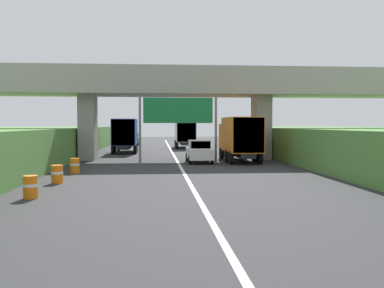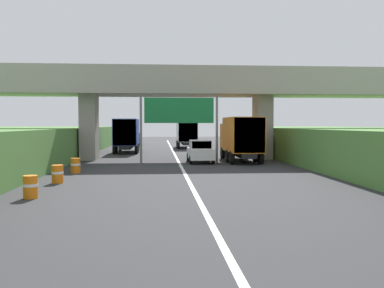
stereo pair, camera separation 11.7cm
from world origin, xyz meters
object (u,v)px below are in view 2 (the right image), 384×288
at_px(truck_orange, 240,137).
at_px(truck_blue, 127,134).
at_px(car_white, 200,151).
at_px(truck_silver, 186,132).
at_px(overhead_highway_sign, 179,114).
at_px(construction_barrel_3, 30,187).
at_px(construction_barrel_5, 75,165).
at_px(car_green, 134,139).
at_px(construction_barrel_4, 57,174).

bearing_deg(truck_orange, truck_blue, 130.02).
bearing_deg(car_white, truck_blue, 117.73).
distance_m(truck_silver, car_white, 20.38).
bearing_deg(truck_orange, overhead_highway_sign, -170.11).
height_order(truck_silver, truck_blue, same).
relative_size(truck_orange, construction_barrel_3, 8.11).
height_order(truck_orange, construction_barrel_5, truck_orange).
bearing_deg(construction_barrel_3, car_green, 87.92).
xyz_separation_m(truck_blue, car_green, (-0.17, 16.34, -1.08)).
bearing_deg(construction_barrel_4, truck_blue, 85.70).
height_order(truck_orange, truck_blue, same).
xyz_separation_m(truck_orange, car_green, (-9.79, 27.79, -1.08)).
distance_m(truck_blue, construction_barrel_5, 18.66).
distance_m(truck_orange, truck_blue, 14.95).
bearing_deg(car_green, construction_barrel_5, -92.47).
bearing_deg(construction_barrel_3, truck_blue, 86.31).
relative_size(truck_blue, construction_barrel_3, 8.11).
bearing_deg(overhead_highway_sign, construction_barrel_5, -136.06).
height_order(truck_orange, car_white, truck_orange).
height_order(truck_blue, car_green, truck_blue).
bearing_deg(car_white, construction_barrel_5, -141.83).
relative_size(overhead_highway_sign, construction_barrel_3, 6.53).
bearing_deg(truck_blue, truck_silver, 50.93).
bearing_deg(overhead_highway_sign, car_white, 4.07).
bearing_deg(car_green, truck_orange, -70.60).
xyz_separation_m(overhead_highway_sign, car_white, (1.61, 0.11, -2.80)).
distance_m(truck_silver, car_green, 10.69).
bearing_deg(construction_barrel_3, overhead_highway_sign, 66.29).
distance_m(truck_orange, construction_barrel_5, 13.41).
relative_size(truck_orange, car_white, 1.78).
relative_size(car_green, construction_barrel_5, 4.56).
distance_m(truck_orange, truck_silver, 19.84).
bearing_deg(construction_barrel_4, overhead_highway_sign, 58.36).
bearing_deg(car_green, overhead_highway_sign, -80.16).
bearing_deg(truck_blue, construction_barrel_5, -95.18).
distance_m(car_green, construction_barrel_5, 34.90).
height_order(overhead_highway_sign, car_green, overhead_highway_sign).
bearing_deg(overhead_highway_sign, construction_barrel_4, -121.64).
xyz_separation_m(truck_silver, construction_barrel_4, (-8.35, -31.03, -1.47)).
relative_size(truck_blue, construction_barrel_5, 8.11).
height_order(truck_blue, car_white, truck_blue).
bearing_deg(car_green, truck_silver, -50.18).
xyz_separation_m(truck_blue, construction_barrel_4, (-1.72, -22.85, -1.47)).
bearing_deg(construction_barrel_5, overhead_highway_sign, 43.94).
distance_m(car_green, car_white, 29.26).
xyz_separation_m(overhead_highway_sign, construction_barrel_5, (-6.47, -6.24, -3.20)).
bearing_deg(truck_orange, truck_silver, 98.62).
distance_m(car_green, construction_barrel_3, 43.56).
xyz_separation_m(overhead_highway_sign, truck_orange, (4.82, 0.84, -1.72)).
distance_m(truck_blue, car_white, 13.79).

